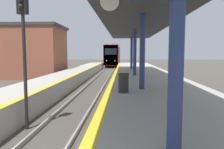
# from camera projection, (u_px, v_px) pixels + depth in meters

# --- Properties ---
(train) EXTENTS (2.76, 22.05, 4.65)m
(train) POSITION_uv_depth(u_px,v_px,m) (113.00, 55.00, 51.16)
(train) COLOR black
(train) RESTS_ON ground
(signal_near) EXTENTS (0.36, 0.31, 5.05)m
(signal_near) POSITION_uv_depth(u_px,v_px,m) (23.00, 33.00, 7.70)
(signal_near) COLOR black
(signal_near) RESTS_ON ground
(station_canopy) EXTENTS (4.39, 27.04, 3.80)m
(station_canopy) POSITION_uv_depth(u_px,v_px,m) (138.00, 23.00, 13.64)
(station_canopy) COLOR navy
(station_canopy) RESTS_ON platform_right
(trash_bin) EXTENTS (0.48, 0.48, 0.86)m
(trash_bin) POSITION_uv_depth(u_px,v_px,m) (123.00, 83.00, 9.66)
(trash_bin) COLOR #262628
(trash_bin) RESTS_ON platform_right
(station_building) EXTENTS (8.94, 5.85, 5.96)m
(station_building) POSITION_uv_depth(u_px,v_px,m) (25.00, 52.00, 25.17)
(station_building) COLOR brown
(station_building) RESTS_ON ground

